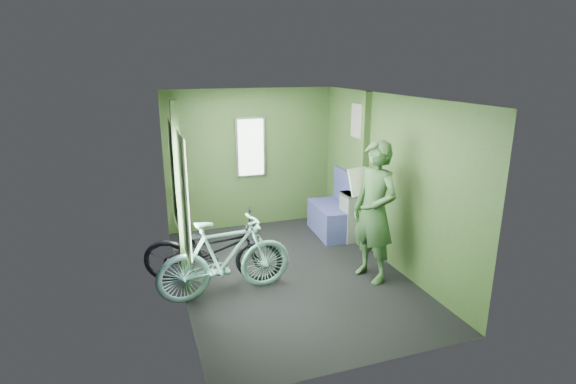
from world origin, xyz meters
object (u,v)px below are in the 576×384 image
(passenger, at_px, (375,212))
(waste_box, at_px, (350,217))
(bench_seat, at_px, (334,216))
(bicycle_black, at_px, (214,282))
(bicycle_mint, at_px, (227,295))

(passenger, height_order, waste_box, passenger)
(passenger, distance_m, bench_seat, 1.71)
(bicycle_black, height_order, bicycle_mint, bicycle_mint)
(bicycle_black, relative_size, waste_box, 2.25)
(bench_seat, bearing_deg, bicycle_mint, -141.21)
(bicycle_mint, height_order, waste_box, waste_box)
(bicycle_mint, xyz_separation_m, bench_seat, (2.06, 1.44, 0.30))
(bicycle_black, xyz_separation_m, bench_seat, (2.15, 1.06, 0.30))
(bicycle_black, bearing_deg, waste_box, -54.19)
(passenger, bearing_deg, waste_box, 149.54)
(passenger, height_order, bench_seat, passenger)
(waste_box, bearing_deg, passenger, -103.83)
(bicycle_black, xyz_separation_m, waste_box, (2.26, 0.71, 0.39))
(passenger, distance_m, waste_box, 1.38)
(bicycle_black, height_order, waste_box, waste_box)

